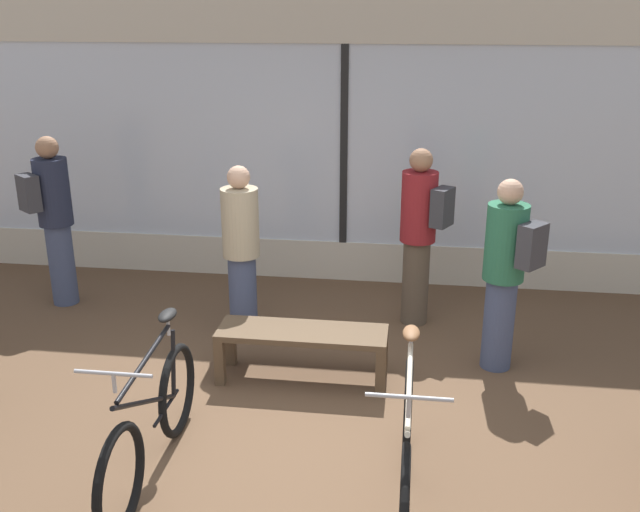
{
  "coord_description": "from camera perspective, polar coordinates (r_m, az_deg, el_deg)",
  "views": [
    {
      "loc": [
        0.77,
        -4.34,
        2.97
      ],
      "look_at": [
        0.0,
        1.34,
        0.95
      ],
      "focal_mm": 40.0,
      "sensor_mm": 36.0,
      "label": 1
    }
  ],
  "objects": [
    {
      "name": "customer_near_bench",
      "position": [
        6.84,
        7.96,
        1.93
      ],
      "size": [
        0.56,
        0.48,
        1.73
      ],
      "color": "brown",
      "rests_on": "ground_plane"
    },
    {
      "name": "shop_back_wall",
      "position": [
        7.77,
        1.96,
        9.52
      ],
      "size": [
        12.0,
        0.08,
        3.2
      ],
      "color": "beige",
      "rests_on": "ground_plane"
    },
    {
      "name": "display_bench",
      "position": [
        5.92,
        -1.42,
        -6.65
      ],
      "size": [
        1.4,
        0.44,
        0.45
      ],
      "color": "brown",
      "rests_on": "ground_plane"
    },
    {
      "name": "customer_near_rack",
      "position": [
        6.1,
        14.61,
        -1.1
      ],
      "size": [
        0.55,
        0.53,
        1.67
      ],
      "color": "#424C6B",
      "rests_on": "ground_plane"
    },
    {
      "name": "ground_plane",
      "position": [
        5.31,
        -2.01,
        -14.56
      ],
      "size": [
        24.0,
        24.0,
        0.0
      ],
      "primitive_type": "plane",
      "color": "brown"
    },
    {
      "name": "customer_by_window",
      "position": [
        6.58,
        -6.33,
        0.78
      ],
      "size": [
        0.41,
        0.54,
        1.64
      ],
      "color": "#424C6B",
      "rests_on": "ground_plane"
    },
    {
      "name": "bicycle_right",
      "position": [
        4.54,
        6.9,
        -15.18
      ],
      "size": [
        0.46,
        1.74,
        1.05
      ],
      "color": "black",
      "rests_on": "ground_plane"
    },
    {
      "name": "customer_mid_floor",
      "position": [
        7.72,
        -20.51,
        3.01
      ],
      "size": [
        0.52,
        0.56,
        1.76
      ],
      "color": "#424C6B",
      "rests_on": "ground_plane"
    },
    {
      "name": "bicycle_left",
      "position": [
        4.92,
        -13.29,
        -13.0
      ],
      "size": [
        0.46,
        1.72,
        1.02
      ],
      "color": "black",
      "rests_on": "ground_plane"
    }
  ]
}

